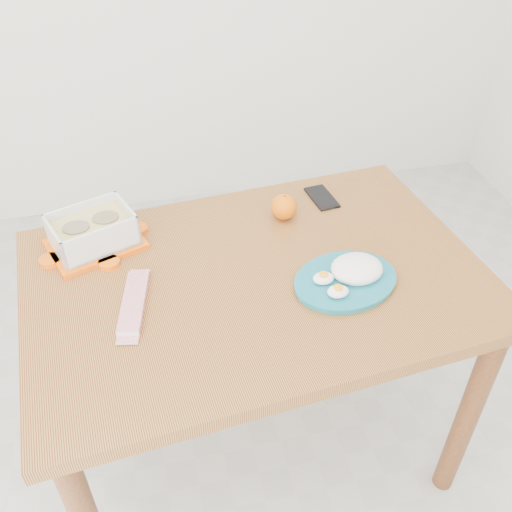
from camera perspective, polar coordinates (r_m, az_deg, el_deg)
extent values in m
plane|color=#B7B7B2|center=(1.91, -2.12, -23.89)|extent=(3.50, 3.50, 0.00)
cube|color=#AB7830|center=(1.46, 0.00, -2.44)|extent=(1.22, 0.88, 0.04)
cylinder|color=brown|center=(1.75, 20.44, -14.64)|extent=(0.06, 0.06, 0.71)
cylinder|color=brown|center=(1.91, -18.14, -7.89)|extent=(0.06, 0.06, 0.71)
cylinder|color=brown|center=(2.09, 10.56, -1.48)|extent=(0.06, 0.06, 0.71)
cube|color=#FF6007|center=(1.59, -15.74, 1.13)|extent=(0.28, 0.25, 0.01)
cube|color=silver|center=(1.56, -16.05, 2.58)|extent=(0.25, 0.21, 0.09)
cube|color=tan|center=(1.56, -16.00, 2.34)|extent=(0.23, 0.20, 0.06)
cylinder|color=#857A57|center=(1.54, -17.50, 2.43)|extent=(0.09, 0.09, 0.03)
cylinder|color=#857A57|center=(1.56, -14.77, 3.44)|extent=(0.09, 0.09, 0.03)
sphere|color=orange|center=(1.62, 2.82, 4.93)|extent=(0.07, 0.07, 0.07)
cylinder|color=#166C7E|center=(1.43, 8.90, -2.53)|extent=(0.32, 0.32, 0.02)
ellipsoid|color=white|center=(1.43, 10.10, -0.89)|extent=(0.16, 0.14, 0.06)
ellipsoid|color=white|center=(1.40, 6.76, -2.23)|extent=(0.06, 0.05, 0.03)
ellipsoid|color=white|center=(1.37, 8.20, -3.53)|extent=(0.06, 0.05, 0.03)
cube|color=red|center=(1.38, -12.12, -4.60)|extent=(0.09, 0.21, 0.02)
cube|color=black|center=(1.73, 6.60, 5.83)|extent=(0.08, 0.13, 0.01)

